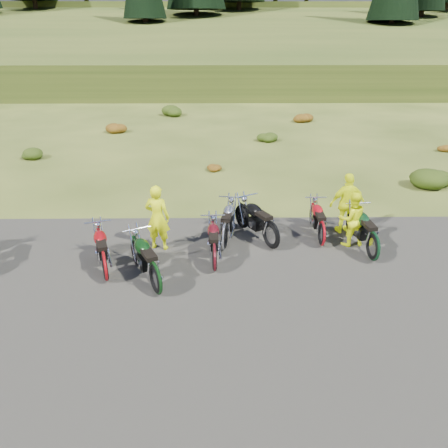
{
  "coord_description": "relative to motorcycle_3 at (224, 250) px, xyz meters",
  "views": [
    {
      "loc": [
        -0.14,
        -9.15,
        5.79
      ],
      "look_at": [
        -0.0,
        1.5,
        0.94
      ],
      "focal_mm": 35.0,
      "sensor_mm": 36.0,
      "label": 1
    }
  ],
  "objects": [
    {
      "name": "ground",
      "position": [
        -0.01,
        -1.82,
        0.0
      ],
      "size": [
        300.0,
        300.0,
        0.0
      ],
      "primitive_type": "plane",
      "color": "#324115",
      "rests_on": "ground"
    },
    {
      "name": "gravel_pad",
      "position": [
        -0.01,
        -3.82,
        0.0
      ],
      "size": [
        20.0,
        12.0,
        0.04
      ],
      "primitive_type": "cube",
      "color": "black",
      "rests_on": "ground"
    },
    {
      "name": "hill_slope",
      "position": [
        -0.01,
        48.18,
        0.0
      ],
      "size": [
        300.0,
        45.97,
        9.37
      ],
      "primitive_type": null,
      "rotation": [
        0.14,
        0.0,
        0.0
      ],
      "color": "#2D3F15",
      "rests_on": "ground"
    },
    {
      "name": "hill_plateau",
      "position": [
        -0.01,
        108.18,
        0.0
      ],
      "size": [
        300.0,
        90.0,
        9.17
      ],
      "primitive_type": "cube",
      "color": "#2D3F15",
      "rests_on": "ground"
    },
    {
      "name": "shrub_1",
      "position": [
        -9.11,
        9.48,
        0.31
      ],
      "size": [
        1.03,
        1.03,
        0.61
      ],
      "primitive_type": "ellipsoid",
      "color": "#21320C",
      "rests_on": "ground"
    },
    {
      "name": "shrub_2",
      "position": [
        -6.21,
        14.78,
        0.38
      ],
      "size": [
        1.3,
        1.3,
        0.77
      ],
      "primitive_type": "ellipsoid",
      "color": "#692D0D",
      "rests_on": "ground"
    },
    {
      "name": "shrub_3",
      "position": [
        -3.31,
        20.08,
        0.46
      ],
      "size": [
        1.56,
        1.56,
        0.92
      ],
      "primitive_type": "ellipsoid",
      "color": "#21320C",
      "rests_on": "ground"
    },
    {
      "name": "shrub_4",
      "position": [
        -0.41,
        7.38,
        0.23
      ],
      "size": [
        0.77,
        0.77,
        0.45
      ],
      "primitive_type": "ellipsoid",
      "color": "#692D0D",
      "rests_on": "ground"
    },
    {
      "name": "shrub_5",
      "position": [
        2.49,
        12.68,
        0.31
      ],
      "size": [
        1.03,
        1.03,
        0.61
      ],
      "primitive_type": "ellipsoid",
      "color": "#21320C",
      "rests_on": "ground"
    },
    {
      "name": "shrub_6",
      "position": [
        5.39,
        17.98,
        0.38
      ],
      "size": [
        1.3,
        1.3,
        0.77
      ],
      "primitive_type": "ellipsoid",
      "color": "#692D0D",
      "rests_on": "ground"
    },
    {
      "name": "shrub_7",
      "position": [
        8.29,
        5.28,
        0.46
      ],
      "size": [
        1.56,
        1.56,
        0.92
      ],
      "primitive_type": "ellipsoid",
      "color": "#21320C",
      "rests_on": "ground"
    },
    {
      "name": "shrub_8",
      "position": [
        11.19,
        10.58,
        0.23
      ],
      "size": [
        0.77,
        0.77,
        0.45
      ],
      "primitive_type": "ellipsoid",
      "color": "#692D0D",
      "rests_on": "ground"
    },
    {
      "name": "motorcycle_1",
      "position": [
        -2.96,
        -1.6,
        0.0
      ],
      "size": [
        1.35,
        2.24,
        1.11
      ],
      "primitive_type": null,
      "rotation": [
        0.0,
        0.0,
        1.89
      ],
      "color": "maroon",
      "rests_on": "ground"
    },
    {
      "name": "motorcycle_2",
      "position": [
        -1.64,
        -2.22,
        0.0
      ],
      "size": [
        1.69,
        2.36,
        1.19
      ],
      "primitive_type": null,
      "rotation": [
        0.0,
        0.0,
        2.04
      ],
      "color": "black",
      "rests_on": "ground"
    },
    {
      "name": "motorcycle_3",
      "position": [
        0.0,
        0.0,
        0.0
      ],
      "size": [
        1.08,
        2.28,
        1.15
      ],
      "primitive_type": null,
      "rotation": [
        0.0,
        0.0,
        1.41
      ],
      "color": "#B6B7BB",
      "rests_on": "ground"
    },
    {
      "name": "motorcycle_4",
      "position": [
        -0.27,
        -1.17,
        0.0
      ],
      "size": [
        0.77,
        2.09,
        1.08
      ],
      "primitive_type": null,
      "rotation": [
        0.0,
        0.0,
        1.61
      ],
      "color": "#470B12",
      "rests_on": "ground"
    },
    {
      "name": "motorcycle_5",
      "position": [
        1.31,
        0.04,
        0.0
      ],
      "size": [
        1.78,
        2.39,
        1.21
      ],
      "primitive_type": null,
      "rotation": [
        0.0,
        0.0,
        2.07
      ],
      "color": "black",
      "rests_on": "ground"
    },
    {
      "name": "motorcycle_6",
      "position": [
        2.79,
        0.2,
        0.0
      ],
      "size": [
        0.7,
        2.05,
        1.07
      ],
      "primitive_type": null,
      "rotation": [
        0.0,
        0.0,
        1.56
      ],
      "color": "maroon",
      "rests_on": "ground"
    },
    {
      "name": "motorcycle_7",
      "position": [
        3.96,
        -0.67,
        0.0
      ],
      "size": [
        0.96,
        2.32,
        1.18
      ],
      "primitive_type": null,
      "rotation": [
        0.0,
        0.0,
        1.67
      ],
      "color": "black",
      "rests_on": "ground"
    },
    {
      "name": "person_middle",
      "position": [
        -1.85,
        0.07,
        0.94
      ],
      "size": [
        0.77,
        0.59,
        1.88
      ],
      "primitive_type": "imported",
      "rotation": [
        0.0,
        0.0,
        2.93
      ],
      "color": "#D4E00B",
      "rests_on": "ground"
    },
    {
      "name": "person_right_a",
      "position": [
        3.6,
        0.23,
        0.8
      ],
      "size": [
        0.85,
        0.7,
        1.6
      ],
      "primitive_type": "imported",
      "rotation": [
        0.0,
        0.0,
        3.27
      ],
      "color": "#D4E00B",
      "rests_on": "ground"
    },
    {
      "name": "person_right_b",
      "position": [
        3.68,
        1.09,
        0.93
      ],
      "size": [
        1.15,
        0.65,
        1.86
      ],
      "primitive_type": "imported",
      "rotation": [
        0.0,
        0.0,
        3.33
      ],
      "color": "#D4E00B",
      "rests_on": "ground"
    }
  ]
}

